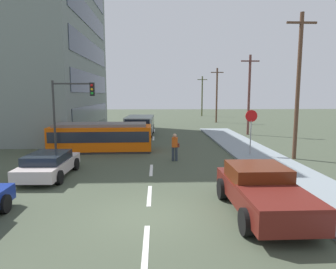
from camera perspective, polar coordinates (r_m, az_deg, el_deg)
The scene contains 19 objects.
ground_plane at distance 19.91m, azimuth -3.02°, elevation -3.92°, with size 120.00×120.00×0.00m, color #424B39.
sidewalk_curb_right at distance 17.26m, azimuth 20.10°, elevation -5.97°, with size 3.20×36.00×0.14m, color gray.
lane_stripe_0 at distance 8.51m, azimuth -4.25°, elevation -20.44°, with size 0.16×2.40×0.01m, color silver.
lane_stripe_1 at distance 12.18m, azimuth -3.57°, elevation -11.52°, with size 0.16×2.40×0.01m, color silver.
lane_stripe_2 at distance 16.01m, azimuth -3.22°, elevation -6.79°, with size 0.16×2.40×0.01m, color silver.
lane_stripe_3 at distance 27.28m, azimuth -2.79°, elevation -0.73°, with size 0.16×2.40×0.01m, color silver.
lane_stripe_4 at distance 33.23m, azimuth -2.68°, elevation 0.79°, with size 0.16×2.40×0.01m, color silver.
corner_building at distance 34.54m, azimuth -27.46°, elevation 16.20°, with size 15.11×17.96×19.20m.
streetcar_tram at distance 21.55m, azimuth -12.61°, elevation -0.42°, with size 7.06×2.72×1.99m.
city_bus at distance 29.33m, azimuth -5.39°, elevation 1.92°, with size 2.71×5.32×1.86m.
pedestrian_crossing at distance 17.98m, azimuth 1.31°, elevation -2.11°, with size 0.47×0.36×1.67m.
pickup_truck_parked at distance 10.68m, azimuth 17.52°, elevation -10.19°, with size 2.32×5.02×1.55m.
parked_sedan_mid at distance 15.70m, azimuth -21.82°, elevation -5.32°, with size 2.11×4.32×1.19m.
stop_sign at distance 19.74m, azimuth 15.61°, elevation 2.15°, with size 0.76×0.07×2.88m.
traffic_light_mast at distance 20.01m, azimuth -18.18°, elevation 5.62°, with size 2.68×0.33×4.87m.
utility_pole_near at distance 19.94m, azimuth 23.63°, elevation 8.73°, with size 1.80×0.24×8.80m.
utility_pole_mid at distance 30.57m, azimuth 15.25°, elevation 7.58°, with size 1.80×0.24×7.79m.
utility_pole_far at distance 42.99m, azimuth 9.31°, elevation 7.61°, with size 1.80×0.24×7.63m.
utility_pole_distant at distance 55.49m, azimuth 6.54°, elevation 7.46°, with size 1.80×0.24×7.23m.
Camera 1 is at (0.31, -9.50, 4.02)m, focal length 31.86 mm.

